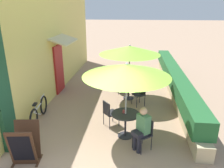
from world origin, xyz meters
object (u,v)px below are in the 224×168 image
(coffee_cup_near, at_px, (124,111))
(patio_umbrella_mid, at_px, (130,50))
(cafe_chair_near_left, at_px, (145,132))
(patio_table_mid, at_px, (129,86))
(cafe_chair_mid_right, at_px, (119,82))
(bicycle_leaning, at_px, (39,111))
(patio_umbrella_near, at_px, (127,70))
(cafe_chair_mid_left, at_px, (140,93))
(cafe_chair_near_right, at_px, (109,112))
(seated_patron_near_left, at_px, (142,127))
(patio_table_near, at_px, (125,119))
(coffee_cup_mid, at_px, (133,81))
(menu_board, at_px, (25,144))

(coffee_cup_near, xyz_separation_m, patio_umbrella_mid, (0.06, 2.82, 1.26))
(cafe_chair_near_left, bearing_deg, patio_table_mid, -30.62)
(cafe_chair_mid_right, relative_size, bicycle_leaning, 0.51)
(patio_umbrella_near, relative_size, cafe_chair_mid_left, 2.78)
(cafe_chair_near_right, height_order, cafe_chair_mid_left, same)
(cafe_chair_near_right, bearing_deg, seated_patron_near_left, 1.56)
(patio_umbrella_near, bearing_deg, cafe_chair_near_left, -44.59)
(patio_umbrella_near, xyz_separation_m, patio_umbrella_mid, (0.00, 2.86, 0.00))
(seated_patron_near_left, bearing_deg, patio_umbrella_mid, -32.20)
(patio_table_near, distance_m, coffee_cup_near, 0.25)
(patio_table_mid, xyz_separation_m, coffee_cup_mid, (0.15, -0.08, 0.24))
(seated_patron_near_left, bearing_deg, cafe_chair_mid_right, -26.92)
(cafe_chair_near_left, xyz_separation_m, cafe_chair_mid_left, (-0.07, 2.80, 0.00))
(patio_umbrella_near, distance_m, cafe_chair_near_left, 1.72)
(patio_umbrella_mid, bearing_deg, menu_board, -119.41)
(patio_umbrella_near, bearing_deg, bicycle_leaning, 167.73)
(seated_patron_near_left, distance_m, coffee_cup_near, 0.83)
(cafe_chair_near_right, relative_size, menu_board, 0.86)
(patio_umbrella_near, bearing_deg, cafe_chair_mid_left, 78.38)
(patio_umbrella_mid, relative_size, bicycle_leaning, 1.41)
(patio_table_near, height_order, coffee_cup_near, coffee_cup_near)
(patio_umbrella_mid, bearing_deg, patio_table_near, -90.04)
(cafe_chair_near_right, bearing_deg, coffee_cup_near, 4.77)
(coffee_cup_mid, bearing_deg, cafe_chair_mid_left, -59.10)
(patio_table_near, bearing_deg, cafe_chair_mid_left, 78.38)
(bicycle_leaning, xyz_separation_m, menu_board, (0.54, -2.02, 0.15))
(cafe_chair_near_left, distance_m, patio_table_mid, 3.44)
(cafe_chair_mid_left, relative_size, cafe_chair_mid_right, 1.00)
(seated_patron_near_left, bearing_deg, cafe_chair_near_right, 1.56)
(seated_patron_near_left, bearing_deg, coffee_cup_near, -1.13)
(cafe_chair_mid_left, relative_size, menu_board, 0.86)
(cafe_chair_near_left, distance_m, cafe_chair_mid_left, 2.80)
(seated_patron_near_left, xyz_separation_m, coffee_cup_mid, (-0.30, 3.39, 0.11))
(patio_table_near, height_order, patio_umbrella_mid, patio_umbrella_mid)
(cafe_chair_near_left, xyz_separation_m, patio_table_mid, (-0.54, 3.39, 0.04))
(patio_umbrella_near, relative_size, seated_patron_near_left, 1.93)
(patio_table_near, height_order, patio_umbrella_near, patio_umbrella_near)
(cafe_chair_mid_right, relative_size, coffee_cup_mid, 9.67)
(patio_table_near, height_order, coffee_cup_mid, coffee_cup_mid)
(coffee_cup_near, relative_size, bicycle_leaning, 0.05)
(coffee_cup_near, xyz_separation_m, patio_table_mid, (0.06, 2.82, -0.24))
(seated_patron_near_left, height_order, menu_board, seated_patron_near_left)
(patio_table_near, bearing_deg, seated_patron_near_left, -53.08)
(patio_table_near, distance_m, bicycle_leaning, 3.01)
(seated_patron_near_left, xyz_separation_m, cafe_chair_mid_right, (-0.92, 4.06, -0.17))
(patio_table_mid, xyz_separation_m, cafe_chair_mid_left, (0.46, -0.60, -0.04))
(cafe_chair_near_right, height_order, bicycle_leaning, cafe_chair_near_right)
(cafe_chair_mid_left, xyz_separation_m, cafe_chair_mid_right, (-0.93, 1.19, 0.00))
(coffee_cup_near, relative_size, patio_umbrella_mid, 0.04)
(patio_umbrella_near, bearing_deg, coffee_cup_near, 145.72)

